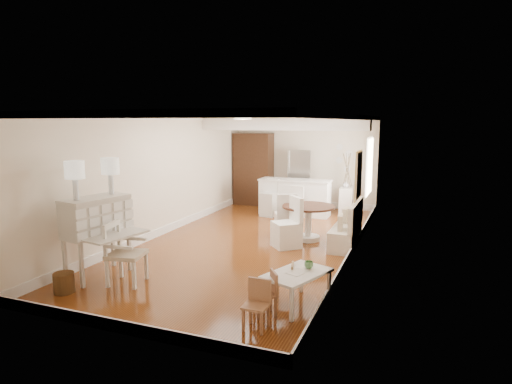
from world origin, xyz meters
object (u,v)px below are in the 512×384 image
Objects in this scene: gustavian_armchair at (126,253)px; bar_stool_right at (295,204)px; secretary_bureau at (97,237)px; breakfast_counter at (295,197)px; slip_chair_near at (286,222)px; pantry_cabinet at (253,169)px; fridge at (311,180)px; wicker_basket at (64,283)px; kids_chair_c at (256,305)px; bar_stool_left at (269,198)px; kids_table at (297,289)px; kids_chair_a at (265,293)px; slip_chair_far at (286,213)px; sideboard at (346,200)px; dining_table at (308,223)px; kids_chair_b at (284,281)px.

gustavian_armchair reaches higher than bar_stool_right.
secretary_bureau is 0.69× the size of breakfast_counter.
pantry_cabinet is (-2.43, 4.27, 0.61)m from slip_chair_near.
wicker_basket is at bearing -104.29° from fridge.
fridge is (-1.25, 7.91, 0.57)m from kids_chair_c.
bar_stool_left is (-0.63, -0.42, 0.02)m from breakfast_counter.
pantry_cabinet is at bearing 168.00° from slip_chair_near.
wicker_basket is at bearing -166.56° from kids_table.
wicker_basket is 0.50× the size of kids_chair_a.
slip_chair_far reaches higher than kids_table.
bar_stool_right is 2.69m from pantry_cabinet.
bar_stool_left is at bearing -157.27° from sideboard.
dining_table is at bearing -63.75° from bar_stool_right.
slip_chair_near is at bearing -77.10° from breakfast_counter.
bar_stool_right is at bearing 114.29° from dining_table.
gustavian_armchair is 0.57× the size of fridge.
gustavian_armchair is at bearing -100.38° from breakfast_counter.
breakfast_counter is (-1.03, 2.50, 0.11)m from dining_table.
secretary_bureau is 3.34m from kids_chair_b.
sideboard is (2.49, 6.81, -0.12)m from gustavian_armchair.
kids_chair_a is 0.31× the size of breakfast_counter.
breakfast_counter is 1.14× the size of fridge.
gustavian_armchair is 0.88× the size of dining_table.
kids_table is 0.58m from kids_chair_a.
slip_chair_far reaches higher than kids_chair_b.
secretary_bureau is at bearing -99.58° from kids_chair_b.
breakfast_counter is 2.48× the size of sideboard.
gustavian_armchair reaches higher than kids_chair_c.
kids_chair_b is 5.81m from bar_stool_left.
gustavian_armchair is (0.68, -0.10, -0.19)m from secretary_bureau.
kids_chair_c is 0.28× the size of pantry_cabinet.
dining_table is at bearing 101.59° from kids_table.
gustavian_armchair is at bearing 2.40° from secretary_bureau.
sideboard is (1.15, 1.36, -0.07)m from bar_stool_right.
kids_chair_a is at bearing -21.47° from kids_chair_b.
slip_chair_near is (2.54, 3.63, 0.38)m from wicker_basket.
wicker_basket is at bearing -76.58° from slip_chair_near.
wicker_basket is 5.18m from slip_chair_far.
kids_chair_a is 0.77× the size of sideboard.
bar_stool_left is 0.59× the size of fridge.
bar_stool_right reaches higher than kids_chair_b.
breakfast_counter reaches higher than bar_stool_right.
bar_stool_right is at bearing -72.58° from breakfast_counter.
kids_table is 0.29m from kids_chair_b.
secretary_bureau is at bearing 34.41° from slip_chair_far.
wicker_basket is 7.07m from breakfast_counter.
slip_chair_near is at bearing 81.87° from slip_chair_far.
slip_chair_far is 0.49× the size of breakfast_counter.
breakfast_counter is at bearing -178.96° from kids_chair_b.
kids_chair_b reaches higher than wicker_basket.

